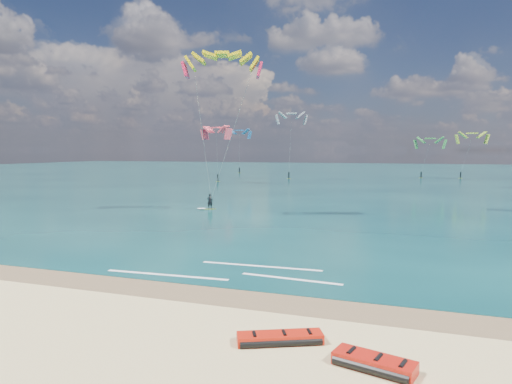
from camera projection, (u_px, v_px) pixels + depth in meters
ground at (329, 202)px, 54.68m from camera, size 320.00×320.00×0.00m
wet_sand_strip at (185, 292)px, 19.79m from camera, size 320.00×2.40×0.01m
sea at (372, 175)px, 115.02m from camera, size 320.00×200.00×0.04m
packed_kite_left at (280, 343)px, 14.56m from camera, size 3.08×2.15×0.37m
packed_kite_mid at (374, 369)px, 12.81m from camera, size 2.71×1.78×0.43m
kitesurfer_main at (216, 128)px, 43.66m from camera, size 9.74×7.10×16.10m
shoreline_foam at (236, 273)px, 22.75m from camera, size 11.69×3.63×0.01m
distant_kites at (352, 154)px, 92.78m from camera, size 74.31×36.36×13.58m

